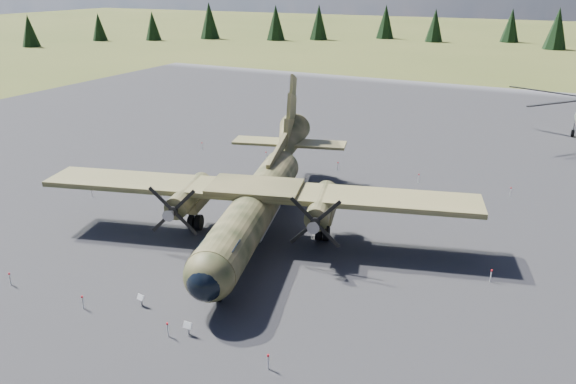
% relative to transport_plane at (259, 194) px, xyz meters
% --- Properties ---
extents(ground, '(500.00, 500.00, 0.00)m').
position_rel_transport_plane_xyz_m(ground, '(0.04, -0.22, -2.96)').
color(ground, brown).
rests_on(ground, ground).
extents(apron, '(120.00, 120.00, 0.04)m').
position_rel_transport_plane_xyz_m(apron, '(0.04, 9.78, -2.96)').
color(apron, '#57565B').
rests_on(apron, ground).
extents(transport_plane, '(30.94, 27.67, 10.29)m').
position_rel_transport_plane_xyz_m(transport_plane, '(0.00, 0.00, 0.00)').
color(transport_plane, '#32381E').
rests_on(transport_plane, ground).
extents(info_placard_left, '(0.49, 0.26, 0.73)m').
position_rel_transport_plane_xyz_m(info_placard_left, '(-1.20, -11.99, -2.47)').
color(info_placard_left, gray).
rests_on(info_placard_left, ground).
extents(info_placard_right, '(0.50, 0.21, 0.78)m').
position_rel_transport_plane_xyz_m(info_placard_right, '(2.91, -13.12, -2.44)').
color(info_placard_right, gray).
rests_on(info_placard_right, ground).
extents(barrier_fence, '(33.12, 29.62, 0.85)m').
position_rel_transport_plane_xyz_m(barrier_fence, '(-0.42, -0.30, -2.45)').
color(barrier_fence, silver).
rests_on(barrier_fence, ground).
extents(treeline, '(307.49, 297.22, 10.98)m').
position_rel_transport_plane_xyz_m(treeline, '(3.36, 6.36, 1.85)').
color(treeline, black).
rests_on(treeline, ground).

